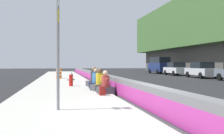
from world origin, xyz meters
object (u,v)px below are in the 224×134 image
at_px(seated_person_far, 94,80).
at_px(parked_car_midline, 176,69).
at_px(parked_car_far, 159,65).
at_px(seated_person_foreground, 105,86).
at_px(seated_person_rear, 96,82).
at_px(construction_barrel, 59,73).
at_px(seated_person_middle, 100,83).
at_px(route_sign_post, 58,41).
at_px(fire_hydrant, 71,79).
at_px(backpack, 102,91).
at_px(parked_car_fourth, 202,70).

relative_size(seated_person_far, parked_car_midline, 0.26).
bearing_deg(parked_car_far, seated_person_foreground, 153.33).
distance_m(seated_person_rear, construction_barrel, 10.42).
relative_size(seated_person_rear, construction_barrel, 1.18).
relative_size(seated_person_middle, seated_person_far, 0.96).
bearing_deg(route_sign_post, construction_barrel, 0.19).
xyz_separation_m(seated_person_foreground, seated_person_far, (3.99, 0.03, 0.04)).
bearing_deg(seated_person_foreground, construction_barrel, 9.58).
bearing_deg(seated_person_middle, parked_car_far, -28.03).
xyz_separation_m(seated_person_middle, parked_car_far, (24.60, -13.10, 0.85)).
xyz_separation_m(fire_hydrant, seated_person_foreground, (-4.30, -1.42, -0.11)).
relative_size(seated_person_foreground, parked_car_far, 0.21).
distance_m(route_sign_post, parked_car_far, 33.59).
bearing_deg(construction_barrel, seated_person_rear, -168.20).
height_order(fire_hydrant, backpack, fire_hydrant).
bearing_deg(parked_car_midline, route_sign_post, 147.74).
distance_m(fire_hydrant, parked_car_midline, 21.02).
height_order(seated_person_middle, construction_barrel, seated_person_middle).
xyz_separation_m(backpack, parked_car_fourth, (14.14, -13.14, 0.53)).
distance_m(route_sign_post, seated_person_far, 8.46).
bearing_deg(backpack, seated_person_foreground, -20.80).
bearing_deg(fire_hydrant, seated_person_middle, -155.44).
bearing_deg(route_sign_post, seated_person_far, -14.79).
xyz_separation_m(seated_person_far, backpack, (-4.67, 0.23, -0.18)).
bearing_deg(seated_person_foreground, parked_car_fourth, -43.74).
xyz_separation_m(fire_hydrant, construction_barrel, (8.74, 0.78, 0.03)).
height_order(backpack, parked_car_midline, parked_car_midline).
height_order(seated_person_rear, backpack, seated_person_rear).
xyz_separation_m(seated_person_foreground, parked_car_fourth, (13.46, -12.88, 0.39)).
bearing_deg(parked_car_fourth, seated_person_foreground, 136.26).
height_order(construction_barrel, parked_car_fourth, parked_car_fourth).
xyz_separation_m(parked_car_fourth, parked_car_midline, (6.28, 0.03, 0.00)).
height_order(seated_person_foreground, seated_person_rear, seated_person_rear).
bearing_deg(parked_car_far, fire_hydrant, 146.27).
relative_size(route_sign_post, seated_person_rear, 3.22).
xyz_separation_m(seated_person_middle, seated_person_far, (2.65, -0.04, 0.01)).
bearing_deg(route_sign_post, fire_hydrant, -4.97).
height_order(seated_person_rear, parked_car_far, parked_car_far).
height_order(fire_hydrant, parked_car_far, parked_car_far).
xyz_separation_m(seated_person_foreground, seated_person_middle, (1.34, 0.07, 0.03)).
xyz_separation_m(fire_hydrant, seated_person_middle, (-2.96, -1.35, -0.08)).
distance_m(seated_person_rear, backpack, 3.53).
xyz_separation_m(seated_person_rear, construction_barrel, (10.20, 2.13, 0.13)).
relative_size(seated_person_foreground, parked_car_fourth, 0.24).
bearing_deg(parked_car_fourth, fire_hydrant, 122.65).
height_order(seated_person_middle, backpack, seated_person_middle).
height_order(parked_car_fourth, parked_car_midline, same).
distance_m(seated_person_foreground, parked_car_midline, 23.55).
height_order(fire_hydrant, seated_person_far, seated_person_far).
distance_m(seated_person_middle, construction_barrel, 11.89).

